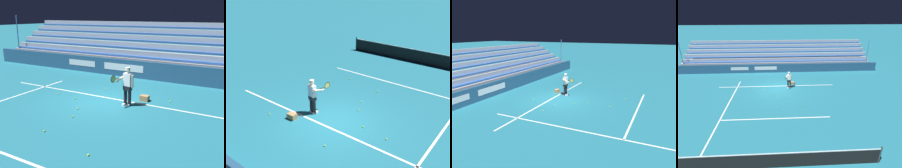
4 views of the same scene
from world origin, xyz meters
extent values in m
plane|color=#1E6B7F|center=(0.00, 0.00, 0.00)|extent=(160.00, 160.00, 0.00)
cube|color=white|center=(0.00, -0.50, 0.00)|extent=(12.00, 0.10, 0.01)
cube|color=white|center=(4.11, 4.00, 0.00)|extent=(0.10, 12.00, 0.01)
cube|color=white|center=(0.00, 5.50, 0.00)|extent=(8.22, 0.10, 0.01)
cube|color=navy|center=(0.00, -4.96, 0.55)|extent=(25.84, 0.24, 1.10)
cube|color=silver|center=(1.44, -4.83, 0.61)|extent=(2.80, 0.01, 0.44)
cube|color=silver|center=(4.70, -4.83, 0.61)|extent=(2.20, 0.01, 0.40)
cube|color=#9EA3A8|center=(0.00, -7.56, 0.55)|extent=(24.55, 4.00, 1.10)
cube|color=#2D5BAD|center=(0.00, -5.96, 1.18)|extent=(24.06, 0.40, 0.12)
cube|color=#9EA3A8|center=(0.00, -6.24, 1.33)|extent=(24.55, 0.24, 0.45)
cube|color=#2D5BAD|center=(0.00, -6.76, 1.63)|extent=(24.06, 0.40, 0.12)
cube|color=#9EA3A8|center=(0.00, -7.04, 1.77)|extent=(24.55, 0.24, 0.45)
cube|color=#2D5BAD|center=(0.00, -7.56, 2.08)|extent=(24.06, 0.40, 0.12)
cube|color=#9EA3A8|center=(0.00, -7.84, 2.23)|extent=(24.55, 0.24, 0.45)
cube|color=#2D5BAD|center=(0.00, -8.36, 2.53)|extent=(24.06, 0.40, 0.12)
cube|color=#9EA3A8|center=(0.00, -8.64, 2.67)|extent=(24.55, 0.24, 0.45)
cube|color=#2D5BAD|center=(0.00, -9.16, 2.98)|extent=(24.06, 0.40, 0.12)
cube|color=#9EA3A8|center=(0.00, -9.44, 3.12)|extent=(24.55, 0.24, 0.45)
cylinder|color=#4C70B2|center=(-11.91, -5.66, 1.93)|extent=(0.08, 0.08, 3.85)
cylinder|color=black|center=(-1.39, 0.01, 0.44)|extent=(0.15, 0.15, 0.88)
cylinder|color=black|center=(-1.17, -0.02, 0.44)|extent=(0.15, 0.15, 0.88)
cube|color=white|center=(-1.38, 0.07, 0.04)|extent=(0.15, 0.29, 0.09)
cube|color=white|center=(-1.16, 0.04, 0.04)|extent=(0.15, 0.29, 0.09)
cube|color=black|center=(-1.28, -0.01, 0.80)|extent=(0.37, 0.27, 0.20)
cube|color=white|center=(-1.28, -0.01, 1.17)|extent=(0.39, 0.26, 0.58)
sphere|color=beige|center=(-1.28, 0.00, 1.60)|extent=(0.21, 0.21, 0.21)
cylinder|color=white|center=(-1.28, 0.00, 1.69)|extent=(0.20, 0.20, 0.05)
cylinder|color=beige|center=(-1.52, 0.03, 1.13)|extent=(0.09, 0.09, 0.56)
cylinder|color=beige|center=(-1.01, 0.16, 1.22)|extent=(0.17, 0.59, 0.24)
cylinder|color=black|center=(-0.98, 0.39, 1.27)|extent=(0.08, 0.30, 0.03)
torus|color=black|center=(-0.93, 0.67, 1.31)|extent=(0.07, 0.31, 0.31)
cylinder|color=#D6D14C|center=(-0.93, 0.67, 1.31)|extent=(0.05, 0.27, 0.27)
cube|color=#A87F51|center=(-1.70, -0.97, 0.13)|extent=(0.41, 0.31, 0.26)
sphere|color=#CCE533|center=(2.51, 0.24, 0.03)|extent=(0.07, 0.07, 0.07)
sphere|color=#CCE533|center=(-2.80, -1.40, 0.03)|extent=(0.07, 0.07, 0.07)
sphere|color=#CCE533|center=(1.27, 0.41, 0.03)|extent=(0.07, 0.07, 0.07)
sphere|color=#CCE533|center=(-2.23, 4.40, 0.03)|extent=(0.07, 0.07, 0.07)
sphere|color=#CCE533|center=(0.33, 1.48, 0.03)|extent=(0.07, 0.07, 0.07)
sphere|color=#CCE533|center=(-0.01, 3.84, 0.03)|extent=(0.07, 0.07, 0.07)
sphere|color=#CCE533|center=(-0.05, 2.31, 0.03)|extent=(0.07, 0.07, 0.07)
sphere|color=#CCE533|center=(0.81, -1.61, 0.03)|extent=(0.07, 0.07, 0.07)
camera|label=1|loc=(-6.13, 9.86, 3.91)|focal=42.00mm
camera|label=2|loc=(6.29, -7.85, 6.40)|focal=42.00mm
camera|label=3|loc=(13.49, 6.99, 4.80)|focal=35.00mm
camera|label=4|loc=(-0.44, 16.48, 7.50)|focal=28.00mm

